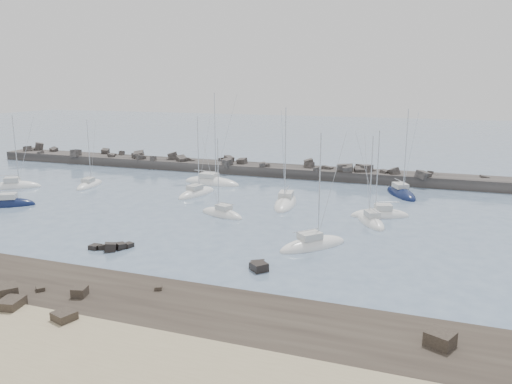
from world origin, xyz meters
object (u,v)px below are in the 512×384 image
(sailboat_7, at_px, (313,246))
(sailboat_10, at_px, (371,222))
(sailboat_9, at_px, (380,215))
(sailboat_5, at_px, (222,214))
(sailboat_8, at_px, (401,194))
(sailboat_2, at_px, (6,205))
(sailboat_6, at_px, (285,204))
(sailboat_0, at_px, (15,187))
(sailboat_3, at_px, (197,194))
(sailboat_4, at_px, (212,183))
(sailboat_1, at_px, (90,185))

(sailboat_7, xyz_separation_m, sailboat_10, (4.82, 11.89, 0.00))
(sailboat_9, bearing_deg, sailboat_5, -161.54)
(sailboat_8, bearing_deg, sailboat_2, -153.44)
(sailboat_2, relative_size, sailboat_8, 0.89)
(sailboat_6, height_order, sailboat_9, sailboat_6)
(sailboat_6, bearing_deg, sailboat_7, -64.38)
(sailboat_0, xyz_separation_m, sailboat_6, (47.18, 4.43, -0.01))
(sailboat_6, bearing_deg, sailboat_0, -174.63)
(sailboat_10, bearing_deg, sailboat_5, -170.82)
(sailboat_3, height_order, sailboat_6, sailboat_6)
(sailboat_0, distance_m, sailboat_10, 60.35)
(sailboat_0, bearing_deg, sailboat_4, 25.86)
(sailboat_2, xyz_separation_m, sailboat_7, (47.01, -2.78, -0.01))
(sailboat_2, bearing_deg, sailboat_9, 13.63)
(sailboat_7, bearing_deg, sailboat_9, 70.15)
(sailboat_1, distance_m, sailboat_4, 21.26)
(sailboat_0, bearing_deg, sailboat_1, 26.55)
(sailboat_6, bearing_deg, sailboat_9, -7.64)
(sailboat_0, bearing_deg, sailboat_10, -1.04)
(sailboat_4, xyz_separation_m, sailboat_10, (30.03, -15.79, 0.00))
(sailboat_2, xyz_separation_m, sailboat_10, (51.83, 9.11, -0.01))
(sailboat_2, height_order, sailboat_8, sailboat_8)
(sailboat_5, relative_size, sailboat_10, 0.94)
(sailboat_3, xyz_separation_m, sailboat_5, (8.96, -10.16, -0.00))
(sailboat_2, bearing_deg, sailboat_10, 9.97)
(sailboat_4, bearing_deg, sailboat_5, -61.30)
(sailboat_5, height_order, sailboat_9, sailboat_9)
(sailboat_8, relative_size, sailboat_10, 1.22)
(sailboat_3, bearing_deg, sailboat_6, -5.39)
(sailboat_7, height_order, sailboat_10, sailboat_7)
(sailboat_4, xyz_separation_m, sailboat_8, (32.54, 2.27, 0.01))
(sailboat_4, bearing_deg, sailboat_6, -31.32)
(sailboat_0, distance_m, sailboat_1, 12.43)
(sailboat_4, height_order, sailboat_7, sailboat_4)
(sailboat_5, height_order, sailboat_10, sailboat_10)
(sailboat_2, relative_size, sailboat_5, 1.16)
(sailboat_0, height_order, sailboat_6, sailboat_6)
(sailboat_1, bearing_deg, sailboat_5, -18.38)
(sailboat_4, distance_m, sailboat_7, 37.43)
(sailboat_4, bearing_deg, sailboat_2, -131.21)
(sailboat_0, relative_size, sailboat_3, 0.99)
(sailboat_7, bearing_deg, sailboat_10, 67.94)
(sailboat_2, bearing_deg, sailboat_4, 48.79)
(sailboat_5, xyz_separation_m, sailboat_10, (19.65, 3.17, 0.01))
(sailboat_0, height_order, sailboat_2, sailboat_0)
(sailboat_2, bearing_deg, sailboat_7, -3.38)
(sailboat_3, xyz_separation_m, sailboat_9, (29.40, -3.33, 0.01))
(sailboat_2, height_order, sailboat_4, sailboat_4)
(sailboat_7, height_order, sailboat_9, sailboat_7)
(sailboat_1, height_order, sailboat_3, sailboat_3)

